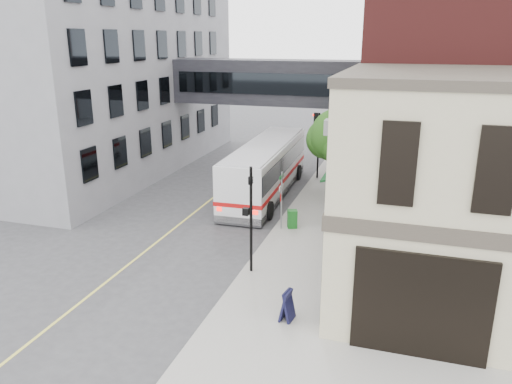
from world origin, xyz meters
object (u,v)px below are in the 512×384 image
Objects in this scene: bus at (266,167)px; pedestrian_c at (335,178)px; sandwich_board at (287,305)px; pedestrian_a at (334,189)px; newspaper_box at (292,219)px; pedestrian_b at (348,181)px.

bus is 6.49× the size of pedestrian_c.
sandwich_board is (4.81, -14.01, -1.10)m from bus.
sandwich_board is (0.68, -15.31, -0.38)m from pedestrian_c.
pedestrian_c is at bearing 94.48° from pedestrian_a.
sandwich_board is at bearing -99.25° from newspaper_box.
pedestrian_c is 15.33m from sandwich_board.
pedestrian_c reaches higher than sandwich_board.
pedestrian_a is 1.66× the size of sandwich_board.
sandwich_board is (1.83, -8.54, 0.08)m from newspaper_box.
bus reaches higher than pedestrian_a.
bus is 4.39m from pedestrian_c.
bus is 14.85m from sandwich_board.
bus reaches higher than sandwich_board.
sandwich_board is (0.40, -12.99, -0.36)m from pedestrian_a.
pedestrian_b is (0.52, 2.22, -0.06)m from pedestrian_a.
sandwich_board is at bearing -71.03° from bus.
pedestrian_b is at bearing 13.64° from bus.
newspaper_box is (-1.15, -6.77, -0.45)m from pedestrian_c.
bus reaches higher than pedestrian_b.
sandwich_board reaches higher than newspaper_box.
pedestrian_c is at bearing 17.53° from bus.
bus is at bearing 118.01° from sandwich_board.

